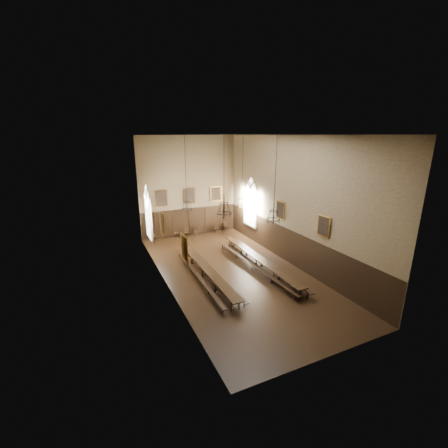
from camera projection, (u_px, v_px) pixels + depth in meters
floor at (233, 272)px, 20.43m from camera, size 9.00×18.00×0.02m
ceiling at (234, 135)px, 17.87m from camera, size 9.00×18.00×0.02m
wall_back at (189, 187)px, 27.00m from camera, size 9.00×0.02×9.00m
wall_front at (339, 259)px, 11.30m from camera, size 9.00×0.02×9.00m
wall_left at (163, 216)px, 17.34m from camera, size 0.02×18.00×9.00m
wall_right at (291, 202)px, 20.95m from camera, size 0.02×18.00×9.00m
wainscot_panelling at (233, 255)px, 20.07m from camera, size 9.00×18.00×2.50m
table_left at (206, 272)px, 19.66m from camera, size 0.73×9.69×0.76m
table_right at (259, 263)px, 21.03m from camera, size 0.84×9.84×0.77m
bench_left_outer at (197, 275)px, 19.39m from camera, size 0.48×9.29×0.42m
bench_left_inner at (211, 273)px, 19.72m from camera, size 0.72×9.02×0.41m
bench_right_inner at (252, 266)px, 20.75m from camera, size 0.70×9.88×0.44m
bench_right_outer at (263, 261)px, 21.43m from camera, size 0.46×10.80×0.49m
chair_0 at (154, 238)px, 26.39m from camera, size 0.52×0.52×0.99m
chair_2 at (177, 235)px, 27.25m from camera, size 0.50×0.50×0.98m
chair_3 at (187, 234)px, 27.57m from camera, size 0.39×0.39×0.86m
chair_4 at (197, 232)px, 27.92m from camera, size 0.47×0.47×0.91m
chair_6 at (217, 230)px, 28.73m from camera, size 0.49×0.49×0.91m
chair_7 at (226, 228)px, 29.19m from camera, size 0.46×0.46×0.90m
chandelier_back_left at (187, 204)px, 20.72m from camera, size 0.78×0.78×5.10m
chandelier_back_right at (242, 200)px, 21.94m from camera, size 0.79×0.79×5.11m
chandelier_front_left at (224, 208)px, 16.04m from camera, size 0.83×0.83×4.20m
chandelier_front_right at (274, 214)px, 18.05m from camera, size 0.82×0.82×5.07m
portrait_back_0 at (161, 198)px, 26.07m from camera, size 1.10×0.12×1.40m
portrait_back_1 at (190, 196)px, 27.11m from camera, size 1.10×0.12×1.40m
portrait_back_2 at (216, 194)px, 28.15m from camera, size 1.10×0.12×1.40m
portrait_left_0 at (162, 224)px, 18.49m from camera, size 0.12×1.00×1.30m
portrait_left_1 at (184, 248)px, 14.57m from camera, size 0.12×1.00×1.30m
portrait_right_0 at (280, 210)px, 22.00m from camera, size 0.12×1.00×1.30m
portrait_right_1 at (323, 226)px, 18.08m from camera, size 0.12×1.00×1.30m
window_right at (251, 202)px, 26.03m from camera, size 0.20×2.20×4.60m
window_left at (148, 213)px, 22.48m from camera, size 0.20×2.20×4.60m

